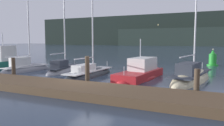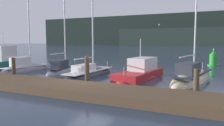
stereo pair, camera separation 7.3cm
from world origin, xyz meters
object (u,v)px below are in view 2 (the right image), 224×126
at_px(motorboat_berth_1, 4,64).
at_px(sailboat_berth_6, 191,79).
at_px(sailboat_berth_2, 26,70).
at_px(sailboat_berth_3, 63,70).
at_px(sailboat_berth_4, 89,75).
at_px(motorboat_berth_5, 140,75).
at_px(channel_buoy, 213,59).

bearing_deg(motorboat_berth_1, sailboat_berth_6, 1.36).
height_order(sailboat_berth_2, sailboat_berth_3, sailboat_berth_3).
xyz_separation_m(sailboat_berth_3, sailboat_berth_4, (3.76, -1.42, -0.02)).
xyz_separation_m(sailboat_berth_3, motorboat_berth_5, (7.84, -0.49, 0.11)).
bearing_deg(motorboat_berth_1, channel_buoy, 30.61).
bearing_deg(sailboat_berth_3, motorboat_berth_5, -3.58).
height_order(sailboat_berth_6, channel_buoy, sailboat_berth_6).
relative_size(sailboat_berth_4, motorboat_berth_5, 1.55).
xyz_separation_m(motorboat_berth_1, sailboat_berth_3, (7.36, 0.55, -0.36)).
height_order(motorboat_berth_1, channel_buoy, motorboat_berth_1).
bearing_deg(sailboat_berth_4, channel_buoy, 54.31).
distance_m(sailboat_berth_2, motorboat_berth_5, 11.38).
height_order(sailboat_berth_3, sailboat_berth_4, sailboat_berth_4).
relative_size(motorboat_berth_1, channel_buoy, 2.23).
bearing_deg(channel_buoy, sailboat_berth_2, -142.48).
height_order(motorboat_berth_1, motorboat_berth_5, motorboat_berth_1).
distance_m(motorboat_berth_5, sailboat_berth_6, 3.81).
relative_size(motorboat_berth_5, channel_buoy, 3.15).
xyz_separation_m(sailboat_berth_2, motorboat_berth_5, (11.36, 0.71, 0.11)).
distance_m(motorboat_berth_1, sailboat_berth_4, 11.16).
distance_m(sailboat_berth_4, sailboat_berth_6, 7.98).
height_order(motorboat_berth_1, sailboat_berth_6, sailboat_berth_6).
bearing_deg(motorboat_berth_1, sailboat_berth_3, 4.28).
xyz_separation_m(sailboat_berth_2, sailboat_berth_4, (7.28, -0.21, -0.02)).
distance_m(sailboat_berth_4, motorboat_berth_5, 4.19).
xyz_separation_m(motorboat_berth_1, sailboat_berth_2, (3.84, -0.65, -0.36)).
bearing_deg(sailboat_berth_2, motorboat_berth_1, 170.35).
bearing_deg(sailboat_berth_6, motorboat_berth_5, -174.12).
height_order(sailboat_berth_4, channel_buoy, sailboat_berth_4).
relative_size(motorboat_berth_5, sailboat_berth_6, 0.58).
distance_m(motorboat_berth_1, sailboat_berth_2, 3.91).
xyz_separation_m(sailboat_berth_4, channel_buoy, (9.30, 12.94, 0.65)).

